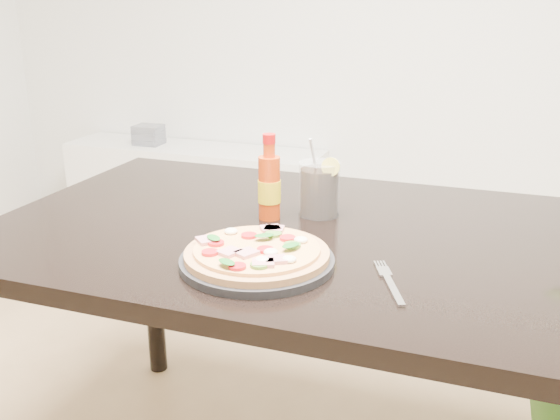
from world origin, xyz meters
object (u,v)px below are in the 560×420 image
(pizza, at_px, (257,252))
(hot_sauce_bottle, at_px, (269,186))
(media_console, at_px, (195,192))
(plate, at_px, (257,261))
(fork, at_px, (389,281))
(dining_table, at_px, (297,261))
(cola_cup, at_px, (319,190))

(pizza, relative_size, hot_sauce_bottle, 1.39)
(hot_sauce_bottle, distance_m, media_console, 1.97)
(plate, xyz_separation_m, media_console, (-1.10, 1.84, -0.51))
(media_console, bearing_deg, fork, -53.41)
(plate, height_order, pizza, pizza)
(dining_table, bearing_deg, pizza, -92.10)
(dining_table, relative_size, media_console, 1.00)
(cola_cup, bearing_deg, media_console, 126.86)
(pizza, distance_m, media_console, 2.21)
(hot_sauce_bottle, xyz_separation_m, fork, (0.33, -0.26, -0.08))
(pizza, bearing_deg, dining_table, 87.90)
(pizza, bearing_deg, plate, 126.69)
(hot_sauce_bottle, relative_size, cola_cup, 1.08)
(pizza, height_order, fork, pizza)
(plate, height_order, hot_sauce_bottle, hot_sauce_bottle)
(dining_table, distance_m, pizza, 0.25)
(media_console, bearing_deg, pizza, -59.06)
(pizza, xyz_separation_m, hot_sauce_bottle, (-0.07, 0.27, 0.05))
(cola_cup, relative_size, fork, 1.05)
(hot_sauce_bottle, height_order, media_console, hot_sauce_bottle)
(dining_table, distance_m, plate, 0.25)
(dining_table, height_order, media_console, dining_table)
(plate, xyz_separation_m, fork, (0.26, 0.01, -0.01))
(plate, distance_m, cola_cup, 0.34)
(cola_cup, bearing_deg, plate, -94.88)
(fork, distance_m, media_console, 2.34)
(cola_cup, bearing_deg, dining_table, -100.73)
(cola_cup, relative_size, media_console, 0.13)
(plate, xyz_separation_m, pizza, (0.00, -0.00, 0.02))
(plate, bearing_deg, dining_table, 87.80)
(hot_sauce_bottle, distance_m, cola_cup, 0.12)
(plate, height_order, media_console, plate)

